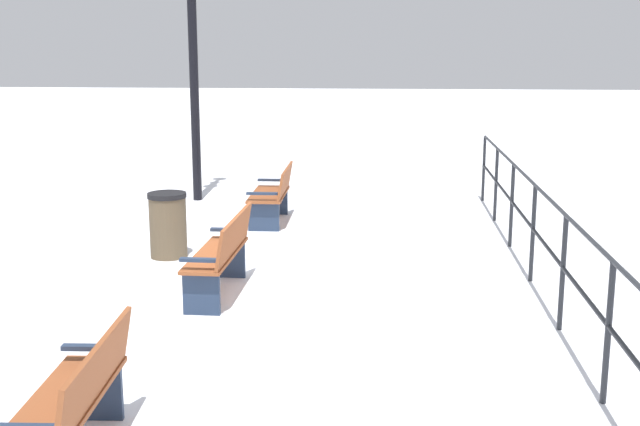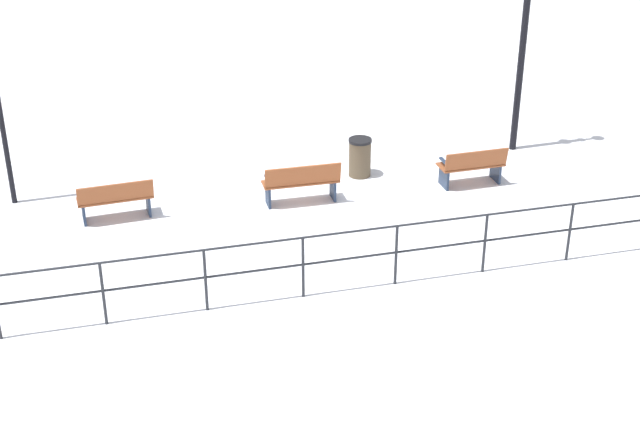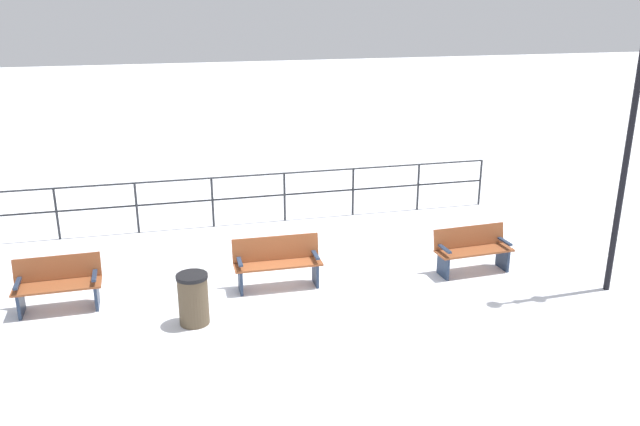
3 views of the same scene
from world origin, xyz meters
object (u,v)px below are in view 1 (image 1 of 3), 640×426
(bench_third, at_px, (75,399))
(trash_bin, at_px, (168,225))
(bench_second, at_px, (222,252))
(bench_nearest, at_px, (273,194))

(bench_third, bearing_deg, trash_bin, -84.53)
(bench_second, distance_m, bench_third, 3.66)
(bench_second, xyz_separation_m, bench_third, (0.23, 3.65, -0.03))
(bench_third, distance_m, trash_bin, 5.24)
(bench_third, height_order, trash_bin, bench_third)
(trash_bin, bearing_deg, bench_third, 98.64)
(bench_nearest, distance_m, bench_second, 3.66)
(bench_third, bearing_deg, bench_second, -96.80)
(bench_second, distance_m, trash_bin, 1.84)
(trash_bin, bearing_deg, bench_nearest, -116.68)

